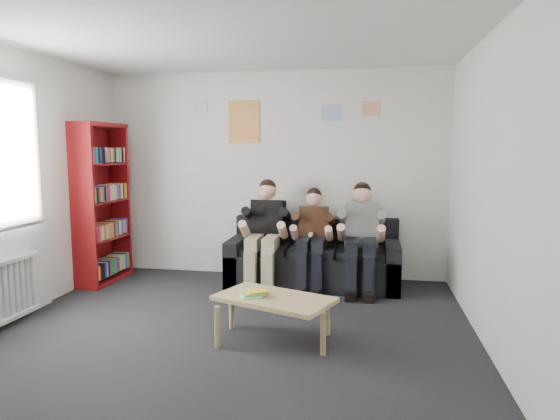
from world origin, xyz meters
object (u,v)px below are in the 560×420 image
Objects in this scene: person_right at (361,238)px; coffee_table at (274,302)px; sofa at (314,261)px; person_middle at (312,239)px; bookshelf at (103,203)px; person_left at (265,234)px.

coffee_table is at bearing -115.91° from person_right.
person_middle reaches higher than sofa.
bookshelf reaches higher than sofa.
person_left is at bearing 4.90° from bookshelf.
coffee_table is 0.78× the size of person_right.
bookshelf is at bearing 179.01° from person_right.
coffee_table is at bearing -94.12° from sofa.
person_left is at bearing 177.71° from person_middle.
person_middle is (-0.00, -0.19, 0.32)m from sofa.
person_middle reaches higher than coffee_table.
bookshelf is 3.26m from person_right.
person_middle is (2.65, 0.13, -0.39)m from bookshelf.
person_middle is 0.94× the size of person_right.
coffee_table is at bearing -97.39° from person_middle.
sofa is 2.77m from bookshelf.
person_right is at bearing -3.23° from person_middle.
person_left is at bearing 104.44° from coffee_table.
bookshelf is at bearing -174.78° from person_left.
sofa is 2.08× the size of coffee_table.
bookshelf is 1.65× the size of person_middle.
coffee_table is 0.77× the size of person_left.
coffee_table is at bearing -31.12° from bookshelf.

